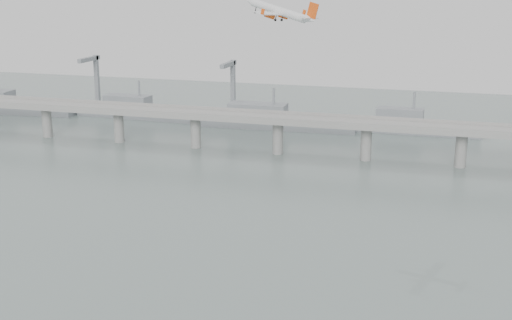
% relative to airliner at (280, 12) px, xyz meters
% --- Properties ---
extents(bridge, '(800.00, 22.00, 23.90)m').
position_rel_airliner_xyz_m(bridge, '(-0.69, 111.07, -67.51)').
color(bridge, gray).
rests_on(bridge, ground).
extents(distant_fleet, '(453.00, 60.90, 40.00)m').
position_rel_airliner_xyz_m(distant_fleet, '(-154.90, 176.15, -78.94)').
color(distant_fleet, slate).
rests_on(distant_fleet, ground).
extents(airliner, '(31.63, 29.34, 10.07)m').
position_rel_airliner_xyz_m(airliner, '(0.00, 0.00, 0.00)').
color(airliner, silver).
rests_on(airliner, ground).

